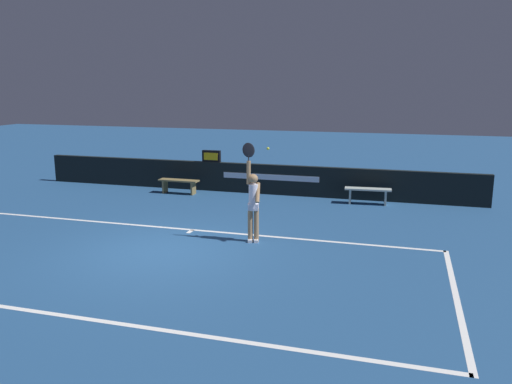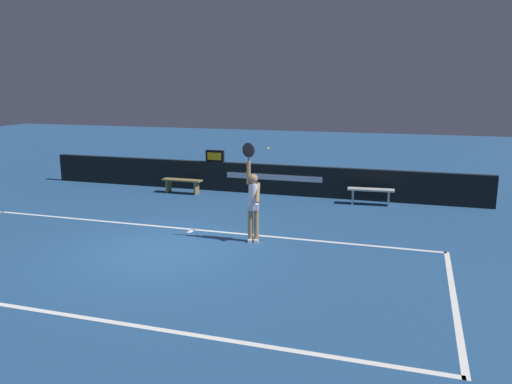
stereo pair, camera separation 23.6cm
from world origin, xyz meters
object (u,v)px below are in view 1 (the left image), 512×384
(tennis_player, at_px, (253,202))
(tennis_ball, at_px, (268,149))
(speed_display, at_px, (211,156))
(courtside_bench_far, at_px, (179,183))
(courtside_bench_near, at_px, (368,192))

(tennis_player, xyz_separation_m, tennis_ball, (0.34, 0.06, 1.25))
(speed_display, distance_m, courtside_bench_far, 1.47)
(speed_display, distance_m, tennis_player, 6.14)
(courtside_bench_near, distance_m, courtside_bench_far, 6.28)
(tennis_ball, relative_size, courtside_bench_far, 0.05)
(tennis_player, relative_size, courtside_bench_near, 1.65)
(tennis_player, relative_size, tennis_ball, 34.99)
(tennis_ball, xyz_separation_m, courtside_bench_far, (-4.31, 4.41, -1.86))
(tennis_player, distance_m, courtside_bench_far, 6.01)
(tennis_player, relative_size, courtside_bench_far, 1.70)
(tennis_player, bearing_deg, courtside_bench_near, 63.83)
(courtside_bench_near, bearing_deg, tennis_ball, -112.98)
(speed_display, bearing_deg, tennis_player, -59.68)
(tennis_player, xyz_separation_m, courtside_bench_near, (2.31, 4.69, -0.59))
(tennis_player, xyz_separation_m, courtside_bench_far, (-3.98, 4.47, -0.61))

